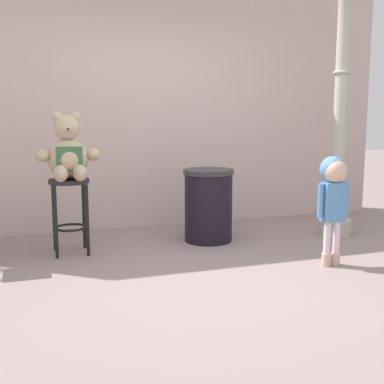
{
  "coord_description": "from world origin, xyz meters",
  "views": [
    {
      "loc": [
        -1.35,
        -3.65,
        1.32
      ],
      "look_at": [
        0.1,
        0.62,
        0.61
      ],
      "focal_mm": 46.15,
      "sensor_mm": 36.0,
      "label": 1
    }
  ],
  "objects_px": {
    "trash_bin": "(208,205)",
    "lamppost": "(340,124)",
    "bar_stool_with_teddy": "(70,201)",
    "child_walking": "(333,187)",
    "teddy_bear": "(68,155)"
  },
  "relations": [
    {
      "from": "child_walking",
      "to": "trash_bin",
      "type": "height_order",
      "value": "child_walking"
    },
    {
      "from": "teddy_bear",
      "to": "child_walking",
      "type": "xyz_separation_m",
      "value": [
        2.14,
        -1.11,
        -0.25
      ]
    },
    {
      "from": "teddy_bear",
      "to": "child_walking",
      "type": "relative_size",
      "value": 0.65
    },
    {
      "from": "lamppost",
      "to": "child_walking",
      "type": "bearing_deg",
      "value": -126.85
    },
    {
      "from": "child_walking",
      "to": "teddy_bear",
      "type": "bearing_deg",
      "value": -27.01
    },
    {
      "from": "trash_bin",
      "to": "lamppost",
      "type": "height_order",
      "value": "lamppost"
    },
    {
      "from": "bar_stool_with_teddy",
      "to": "trash_bin",
      "type": "distance_m",
      "value": 1.42
    },
    {
      "from": "trash_bin",
      "to": "lamppost",
      "type": "distance_m",
      "value": 1.66
    },
    {
      "from": "child_walking",
      "to": "trash_bin",
      "type": "bearing_deg",
      "value": -57.84
    },
    {
      "from": "bar_stool_with_teddy",
      "to": "child_walking",
      "type": "bearing_deg",
      "value": -28.03
    },
    {
      "from": "child_walking",
      "to": "trash_bin",
      "type": "distance_m",
      "value": 1.4
    },
    {
      "from": "child_walking",
      "to": "trash_bin",
      "type": "relative_size",
      "value": 1.27
    },
    {
      "from": "teddy_bear",
      "to": "child_walking",
      "type": "distance_m",
      "value": 2.42
    },
    {
      "from": "bar_stool_with_teddy",
      "to": "child_walking",
      "type": "xyz_separation_m",
      "value": [
        2.14,
        -1.14,
        0.19
      ]
    },
    {
      "from": "teddy_bear",
      "to": "trash_bin",
      "type": "distance_m",
      "value": 1.53
    }
  ]
}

